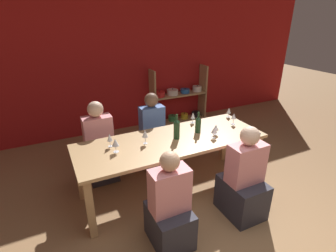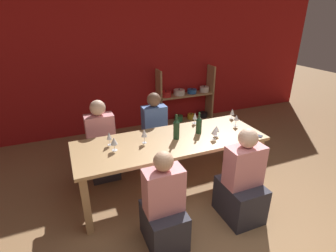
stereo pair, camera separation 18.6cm
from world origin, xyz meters
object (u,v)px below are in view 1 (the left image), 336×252
(wine_glass_empty_a, at_px, (216,128))
(cell_phone, at_px, (254,133))
(wine_glass_empty_d, at_px, (193,116))
(wine_glass_white_b, at_px, (234,116))
(wine_glass_white_c, at_px, (145,134))
(person_near_a, at_px, (243,184))
(dining_table, at_px, (171,146))
(wine_glass_white_d, at_px, (214,130))
(wine_glass_red_a, at_px, (115,143))
(wine_bottle_green, at_px, (198,124))
(person_far_a, at_px, (152,139))
(wine_glass_white_a, at_px, (198,119))
(person_near_b, at_px, (170,211))
(shelf_unit, at_px, (179,101))
(wine_bottle_dark, at_px, (177,129))
(person_far_b, at_px, (100,151))
(wine_glass_empty_c, at_px, (229,111))
(wine_glass_empty_b, at_px, (110,138))

(wine_glass_empty_a, distance_m, cell_phone, 0.54)
(wine_glass_empty_d, bearing_deg, wine_glass_white_b, -31.68)
(wine_glass_white_c, xyz_separation_m, person_near_a, (0.89, -0.82, -0.49))
(dining_table, distance_m, wine_glass_empty_d, 0.67)
(wine_glass_empty_a, height_order, cell_phone, wine_glass_empty_a)
(dining_table, distance_m, person_near_a, 0.99)
(wine_glass_white_d, xyz_separation_m, cell_phone, (0.57, -0.13, -0.10))
(wine_glass_white_d, height_order, wine_glass_red_a, wine_glass_red_a)
(wine_bottle_green, xyz_separation_m, person_far_a, (-0.38, 0.69, -0.45))
(dining_table, bearing_deg, wine_glass_white_a, 24.93)
(wine_glass_white_b, distance_m, wine_glass_red_a, 1.75)
(wine_glass_white_d, xyz_separation_m, person_near_b, (-0.93, -0.59, -0.49))
(wine_glass_white_a, distance_m, cell_phone, 0.79)
(shelf_unit, bearing_deg, wine_glass_white_c, -127.51)
(wine_bottle_dark, distance_m, wine_glass_empty_a, 0.53)
(wine_glass_white_b, bearing_deg, person_far_b, 159.13)
(dining_table, height_order, wine_bottle_green, wine_bottle_green)
(wine_glass_empty_a, bearing_deg, wine_glass_empty_c, 38.15)
(wine_bottle_green, relative_size, wine_glass_white_c, 1.54)
(person_far_b, bearing_deg, shelf_unit, -145.40)
(wine_glass_white_b, bearing_deg, wine_glass_white_a, 156.61)
(wine_glass_white_a, height_order, wine_glass_empty_b, wine_glass_empty_b)
(wine_bottle_green, height_order, person_near_b, person_near_b)
(wine_glass_empty_a, distance_m, person_far_a, 1.11)
(person_near_a, relative_size, person_far_b, 0.98)
(wine_glass_empty_a, height_order, person_near_a, person_near_a)
(person_far_a, height_order, person_near_b, person_far_a)
(shelf_unit, distance_m, wine_bottle_dark, 2.51)
(wine_glass_empty_a, bearing_deg, cell_phone, -22.55)
(wine_glass_white_d, xyz_separation_m, person_far_a, (-0.48, 0.93, -0.44))
(shelf_unit, distance_m, person_near_b, 3.40)
(person_near_b, bearing_deg, wine_bottle_dark, 58.04)
(dining_table, distance_m, person_near_b, 0.93)
(wine_bottle_green, height_order, wine_glass_red_a, wine_bottle_green)
(cell_phone, relative_size, person_far_a, 0.14)
(shelf_unit, bearing_deg, wine_glass_white_a, -111.01)
(cell_phone, bearing_deg, person_near_a, -139.65)
(wine_glass_empty_d, bearing_deg, person_near_b, -129.64)
(cell_phone, distance_m, person_near_b, 1.61)
(wine_glass_red_a, bearing_deg, person_far_b, 94.12)
(dining_table, xyz_separation_m, wine_glass_empty_b, (-0.75, 0.16, 0.21))
(shelf_unit, bearing_deg, wine_glass_empty_d, -112.71)
(wine_glass_empty_d, height_order, person_far_b, person_far_b)
(wine_glass_red_a, bearing_deg, wine_bottle_dark, 0.18)
(wine_glass_empty_b, bearing_deg, wine_glass_white_a, 4.31)
(wine_bottle_dark, height_order, person_near_a, person_near_a)
(wine_glass_empty_d, height_order, person_near_b, person_near_b)
(wine_glass_empty_a, distance_m, person_far_b, 1.68)
(dining_table, height_order, person_near_a, person_near_a)
(wine_glass_empty_b, distance_m, person_near_a, 1.67)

